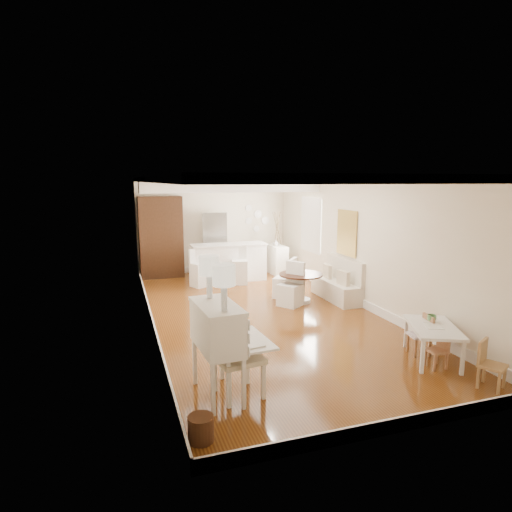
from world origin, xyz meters
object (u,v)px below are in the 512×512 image
slip_chair_near (291,284)px  fridge (226,243)px  pantry_cabinet (161,237)px  kids_chair_b (420,335)px  gustavian_armchair (238,356)px  kids_table (432,343)px  breakfast_counter (229,262)px  kids_chair_c (493,365)px  wicker_basket (201,429)px  bar_stool_right (239,265)px  kids_chair_a (437,350)px  secretary_bureau (217,351)px  sideboard (277,260)px  slip_chair_far (285,278)px  bar_stool_left (200,268)px  dining_table (301,288)px

slip_chair_near → fridge: bearing=151.3°
pantry_cabinet → kids_chair_b: bearing=-64.6°
gustavian_armchair → kids_table: gustavian_armchair is taller
breakfast_counter → kids_chair_c: bearing=-76.2°
kids_chair_b → kids_chair_c: (0.15, -1.25, 0.00)m
kids_chair_b → wicker_basket: bearing=-62.3°
breakfast_counter → bar_stool_right: 0.47m
kids_chair_a → kids_chair_c: bearing=19.5°
secretary_bureau → slip_chair_near: secretary_bureau is taller
secretary_bureau → kids_chair_c: secretary_bureau is taller
breakfast_counter → sideboard: 1.64m
slip_chair_far → fridge: bearing=-130.6°
slip_chair_near → bar_stool_right: bearing=156.5°
bar_stool_left → pantry_cabinet: bearing=94.0°
dining_table → breakfast_counter: size_ratio=0.48×
pantry_cabinet → kids_table: bearing=-65.2°
bar_stool_right → fridge: size_ratio=0.57×
gustavian_armchair → bar_stool_left: 5.85m
kids_chair_c → dining_table: 4.58m
slip_chair_near → gustavian_armchair: bearing=-68.2°
kids_chair_b → breakfast_counter: (-1.59, 5.86, 0.19)m
bar_stool_left → gustavian_armchair: bearing=-120.6°
kids_table → kids_chair_c: (0.12, -1.00, 0.05)m
kids_table → bar_stool_right: size_ratio=1.08×
kids_chair_a → slip_chair_near: slip_chair_near is taller
pantry_cabinet → kids_chair_a: bearing=-66.7°
kids_table → bar_stool_right: 5.86m
bar_stool_left → sideboard: (2.47, 0.84, -0.07)m
wicker_basket → fridge: 8.48m
wicker_basket → slip_chair_far: size_ratio=0.29×
kids_chair_c → kids_table: bearing=68.8°
slip_chair_far → sideboard: size_ratio=1.08×
kids_table → fridge: bearing=101.3°
slip_chair_far → sideboard: (0.76, 2.49, -0.06)m
fridge → secretary_bureau: bearing=-105.2°
sideboard → breakfast_counter: bearing=-165.4°
kids_chair_b → kids_chair_c: size_ratio=0.99×
pantry_cabinet → kids_chair_c: bearing=-67.2°
kids_table → kids_chair_b: (-0.03, 0.26, 0.05)m
slip_chair_near → bar_stool_left: 2.81m
gustavian_armchair → sideboard: 7.34m
pantry_cabinet → breakfast_counter: bearing=-32.4°
secretary_bureau → kids_table: 3.40m
gustavian_armchair → slip_chair_near: (2.19, 3.50, -0.05)m
secretary_bureau → slip_chair_far: 4.85m
kids_chair_b → dining_table: (-0.59, 3.27, 0.01)m
secretary_bureau → pantry_cabinet: bearing=85.4°
sideboard → kids_chair_b: bearing=-90.4°
kids_table → dining_table: 3.58m
breakfast_counter → fridge: 1.14m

